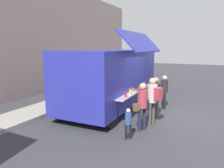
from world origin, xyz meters
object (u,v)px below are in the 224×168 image
customer_front_ordering (156,94)px  customer_rear_waiting (142,103)px  child_near_queue (128,121)px  customer_mid_with_backpack (153,97)px  customer_extra_browsing (164,89)px  food_truck_main (112,76)px  trash_bin (110,81)px

customer_front_ordering → customer_rear_waiting: customer_front_ordering is taller
customer_front_ordering → child_near_queue: customer_front_ordering is taller
customer_mid_with_backpack → child_near_queue: customer_mid_with_backpack is taller
customer_front_ordering → customer_mid_with_backpack: size_ratio=0.95×
customer_extra_browsing → customer_front_ordering: bearing=65.6°
customer_mid_with_backpack → food_truck_main: bearing=-12.0°
customer_rear_waiting → customer_extra_browsing: 3.07m
customer_front_ordering → customer_extra_browsing: 1.55m
customer_rear_waiting → child_near_queue: bearing=109.8°
trash_bin → child_near_queue: size_ratio=0.99×
customer_rear_waiting → customer_extra_browsing: size_ratio=1.07×
trash_bin → customer_mid_with_backpack: bearing=-140.7°
customer_rear_waiting → food_truck_main: bearing=-14.6°
trash_bin → customer_rear_waiting: bearing=-144.9°
customer_mid_with_backpack → customer_extra_browsing: customer_mid_with_backpack is taller
trash_bin → customer_front_ordering: bearing=-137.1°
food_truck_main → child_near_queue: size_ratio=6.46×
trash_bin → child_near_queue: (-7.38, -4.42, 0.10)m
food_truck_main → customer_front_ordering: size_ratio=3.84×
trash_bin → customer_front_ordering: 6.83m
food_truck_main → customer_rear_waiting: food_truck_main is taller
customer_front_ordering → customer_mid_with_backpack: (-0.82, -0.12, 0.08)m
customer_rear_waiting → customer_mid_with_backpack: bearing=-74.9°
customer_rear_waiting → customer_extra_browsing: bearing=-61.5°
food_truck_main → customer_extra_browsing: 2.54m
food_truck_main → customer_front_ordering: bearing=-108.2°
customer_front_ordering → customer_rear_waiting: 1.52m
customer_rear_waiting → customer_extra_browsing: customer_rear_waiting is taller
child_near_queue → customer_front_ordering: bearing=-39.8°
trash_bin → customer_rear_waiting: 7.97m
food_truck_main → customer_extra_browsing: size_ratio=4.12×
customer_mid_with_backpack → customer_rear_waiting: bearing=95.0°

